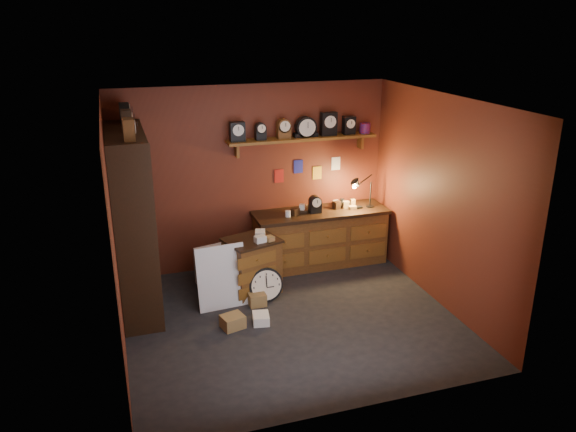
# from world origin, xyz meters

# --- Properties ---
(floor) EXTENTS (4.00, 4.00, 0.00)m
(floor) POSITION_xyz_m (0.00, 0.00, 0.00)
(floor) COLOR black
(floor) RESTS_ON ground
(room_shell) EXTENTS (4.02, 3.62, 2.71)m
(room_shell) POSITION_xyz_m (0.04, 0.11, 1.72)
(room_shell) COLOR maroon
(room_shell) RESTS_ON ground
(shelving_unit) EXTENTS (0.47, 1.60, 2.58)m
(shelving_unit) POSITION_xyz_m (-1.79, 0.98, 1.25)
(shelving_unit) COLOR black
(shelving_unit) RESTS_ON ground
(workbench) EXTENTS (2.02, 0.66, 1.36)m
(workbench) POSITION_xyz_m (0.94, 1.47, 0.47)
(workbench) COLOR brown
(workbench) RESTS_ON ground
(low_cabinet) EXTENTS (0.82, 0.75, 0.86)m
(low_cabinet) POSITION_xyz_m (-0.27, 0.87, 0.42)
(low_cabinet) COLOR brown
(low_cabinet) RESTS_ON ground
(big_round_clock) EXTENTS (0.46, 0.16, 0.46)m
(big_round_clock) POSITION_xyz_m (-0.16, 0.58, 0.23)
(big_round_clock) COLOR black
(big_round_clock) RESTS_ON ground
(white_panel) EXTENTS (0.65, 0.23, 0.85)m
(white_panel) POSITION_xyz_m (-0.75, 0.59, 0.00)
(white_panel) COLOR silver
(white_panel) RESTS_ON ground
(mini_fridge) EXTENTS (0.62, 0.64, 0.53)m
(mini_fridge) POSITION_xyz_m (-0.68, 1.20, 0.26)
(mini_fridge) COLOR silver
(mini_fridge) RESTS_ON ground
(floor_box_a) EXTENTS (0.31, 0.28, 0.16)m
(floor_box_a) POSITION_xyz_m (-0.74, 0.03, 0.08)
(floor_box_a) COLOR olive
(floor_box_a) RESTS_ON ground
(floor_box_b) EXTENTS (0.24, 0.27, 0.12)m
(floor_box_b) POSITION_xyz_m (-0.38, 0.03, 0.06)
(floor_box_b) COLOR white
(floor_box_b) RESTS_ON ground
(floor_box_c) EXTENTS (0.22, 0.19, 0.16)m
(floor_box_c) POSITION_xyz_m (-0.31, 0.48, 0.08)
(floor_box_c) COLOR olive
(floor_box_c) RESTS_ON ground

